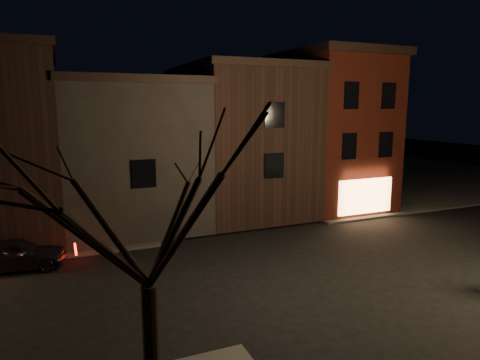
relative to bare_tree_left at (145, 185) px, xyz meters
name	(u,v)px	position (x,y,z in m)	size (l,w,h in m)	color
ground	(300,265)	(8.00, 7.00, -5.43)	(120.00, 120.00, 0.00)	black
sidewalk_far_right	(365,173)	(28.00, 27.00, -5.37)	(30.00, 30.00, 0.12)	#2D2B28
corner_building	(330,129)	(16.00, 16.47, -0.03)	(6.50, 8.50, 10.50)	#48150D
row_building_a	(239,139)	(9.50, 17.50, -0.60)	(7.30, 10.30, 9.40)	black
row_building_b	(127,151)	(2.25, 17.50, -1.10)	(7.80, 10.30, 8.40)	black
bare_tree_left	(145,185)	(0.00, 0.00, 0.00)	(5.60, 5.60, 7.50)	black
parked_car_a	(15,254)	(-3.59, 11.43, -4.73)	(1.65, 4.11, 1.40)	black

